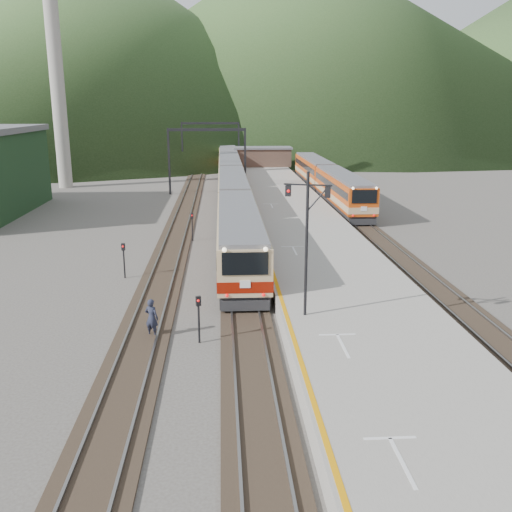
{
  "coord_description": "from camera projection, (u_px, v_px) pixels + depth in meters",
  "views": [
    {
      "loc": [
        -1.14,
        -15.67,
        10.69
      ],
      "look_at": [
        0.84,
        17.0,
        2.0
      ],
      "focal_mm": 40.0,
      "sensor_mm": 36.0,
      "label": 1
    }
  ],
  "objects": [
    {
      "name": "short_signal_c",
      "position": [
        124.0,
        256.0,
        36.0
      ],
      "size": [
        0.23,
        0.17,
        2.27
      ],
      "color": "black",
      "rests_on": "ground"
    },
    {
      "name": "track_main",
      "position": [
        234.0,
        216.0,
        56.5
      ],
      "size": [
        2.6,
        200.0,
        0.23
      ],
      "color": "black",
      "rests_on": "ground"
    },
    {
      "name": "platform",
      "position": [
        292.0,
        214.0,
        54.79
      ],
      "size": [
        8.0,
        100.0,
        1.0
      ],
      "primitive_type": "cube",
      "color": "gray",
      "rests_on": "ground"
    },
    {
      "name": "hill_c",
      "position": [
        507.0,
        67.0,
        220.53
      ],
      "size": [
        160.0,
        160.0,
        50.0
      ],
      "primitive_type": "cone",
      "color": "#2C491F",
      "rests_on": "ground"
    },
    {
      "name": "smokestack",
      "position": [
        56.0,
        70.0,
        72.61
      ],
      "size": [
        1.8,
        1.8,
        30.0
      ],
      "primitive_type": "cylinder",
      "color": "#9E998E",
      "rests_on": "ground"
    },
    {
      "name": "station_shed",
      "position": [
        263.0,
        156.0,
        92.85
      ],
      "size": [
        9.4,
        4.4,
        3.1
      ],
      "color": "#4E372C",
      "rests_on": "platform"
    },
    {
      "name": "track_far",
      "position": [
        183.0,
        216.0,
        56.21
      ],
      "size": [
        2.6,
        200.0,
        0.23
      ],
      "color": "black",
      "rests_on": "ground"
    },
    {
      "name": "signal_mast",
      "position": [
        307.0,
        229.0,
        26.14
      ],
      "size": [
        2.12,
        0.79,
        6.82
      ],
      "color": "black",
      "rests_on": "platform"
    },
    {
      "name": "gantry_far",
      "position": [
        210.0,
        137.0,
        93.51
      ],
      "size": [
        9.55,
        0.25,
        8.0
      ],
      "color": "black",
      "rests_on": "ground"
    },
    {
      "name": "main_train",
      "position": [
        231.0,
        180.0,
        67.98
      ],
      "size": [
        2.92,
        80.03,
        3.56
      ],
      "color": "tan",
      "rests_on": "track_main"
    },
    {
      "name": "gantry_near",
      "position": [
        207.0,
        148.0,
        69.39
      ],
      "size": [
        9.55,
        0.25,
        8.0
      ],
      "color": "black",
      "rests_on": "ground"
    },
    {
      "name": "track_second",
      "position": [
        348.0,
        214.0,
        57.17
      ],
      "size": [
        2.6,
        200.0,
        0.23
      ],
      "color": "black",
      "rests_on": "ground"
    },
    {
      "name": "short_signal_a",
      "position": [
        199.0,
        313.0,
        26.1
      ],
      "size": [
        0.26,
        0.23,
        2.27
      ],
      "color": "black",
      "rests_on": "ground"
    },
    {
      "name": "worker",
      "position": [
        152.0,
        318.0,
        26.97
      ],
      "size": [
        0.81,
        0.7,
        1.88
      ],
      "primitive_type": "imported",
      "rotation": [
        0.0,
        0.0,
        2.7
      ],
      "color": "#1F2334",
      "rests_on": "ground"
    },
    {
      "name": "second_train",
      "position": [
        326.0,
        180.0,
        68.76
      ],
      "size": [
        2.74,
        37.34,
        3.34
      ],
      "color": "#B7410F",
      "rests_on": "track_second"
    },
    {
      "name": "short_signal_b",
      "position": [
        192.0,
        223.0,
        46.01
      ],
      "size": [
        0.23,
        0.17,
        2.27
      ],
      "color": "black",
      "rests_on": "ground"
    },
    {
      "name": "hill_b",
      "position": [
        296.0,
        37.0,
        231.94
      ],
      "size": [
        220.0,
        220.0,
        75.0
      ],
      "primitive_type": "cone",
      "color": "#2C491F",
      "rests_on": "ground"
    },
    {
      "name": "ground",
      "position": [
        262.0,
        456.0,
        17.93
      ],
      "size": [
        400.0,
        400.0,
        0.0
      ],
      "primitive_type": "plane",
      "color": "#47423D",
      "rests_on": "ground"
    },
    {
      "name": "hill_a",
      "position": [
        104.0,
        45.0,
        191.19
      ],
      "size": [
        180.0,
        180.0,
        60.0
      ],
      "primitive_type": "cone",
      "color": "#2C491F",
      "rests_on": "ground"
    }
  ]
}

